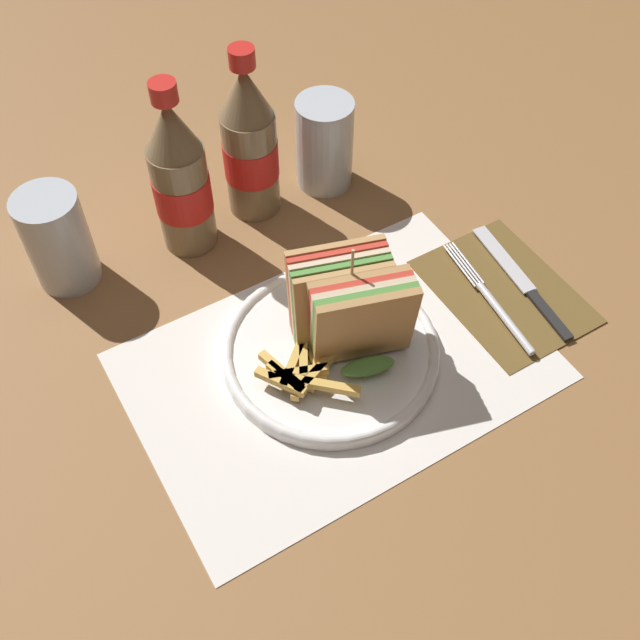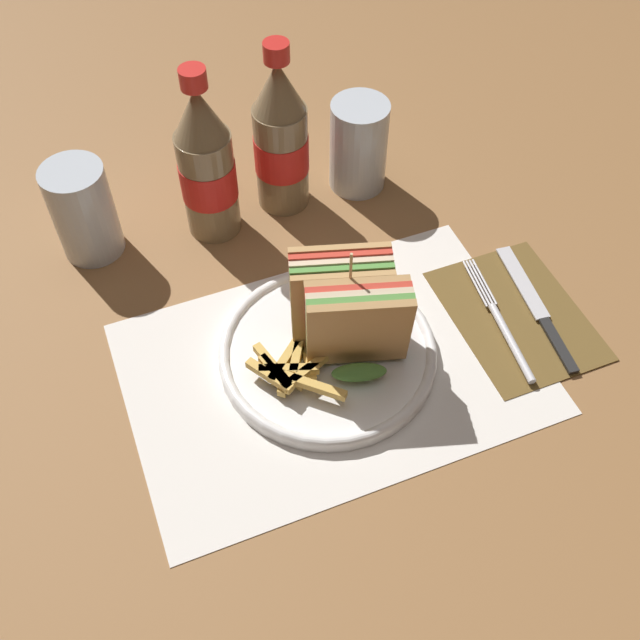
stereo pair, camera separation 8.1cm
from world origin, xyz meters
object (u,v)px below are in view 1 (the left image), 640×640
plate_main (329,349)px  fork (496,306)px  glass_far (60,244)px  coke_bottle_near (180,180)px  glass_near (324,143)px  knife (522,282)px  club_sandwich (351,309)px  coke_bottle_far (250,145)px

plate_main → fork: size_ratio=1.31×
fork → glass_far: bearing=149.4°
coke_bottle_near → glass_near: 0.20m
fork → knife: bearing=22.7°
glass_near → knife: bearing=-69.5°
club_sandwich → coke_bottle_near: coke_bottle_near is taller
glass_far → glass_near: bearing=-1.5°
knife → coke_bottle_near: (-0.31, 0.27, 0.09)m
coke_bottle_far → plate_main: bearing=-99.3°
club_sandwich → coke_bottle_near: (-0.08, 0.25, 0.03)m
fork → glass_near: 0.31m
knife → coke_bottle_far: (-0.21, 0.29, 0.09)m
plate_main → club_sandwich: bearing=-10.1°
glass_near → fork: bearing=-79.9°
coke_bottle_near → coke_bottle_far: (0.10, 0.01, 0.00)m
club_sandwich → glass_far: 0.35m
plate_main → knife: bearing=-7.1°
plate_main → glass_near: (0.15, 0.25, 0.05)m
plate_main → club_sandwich: size_ratio=1.71×
glass_far → knife: bearing=-32.5°
glass_far → plate_main: bearing=-51.6°
knife → glass_near: bearing=117.1°
club_sandwich → knife: size_ratio=0.73×
coke_bottle_near → glass_near: size_ratio=1.85×
coke_bottle_far → fork: bearing=-62.7°
club_sandwich → coke_bottle_near: 0.26m
coke_bottle_near → coke_bottle_far: bearing=8.1°
coke_bottle_near → coke_bottle_far: size_ratio=1.00×
coke_bottle_far → coke_bottle_near: bearing=-171.9°
fork → coke_bottle_far: coke_bottle_far is taller
club_sandwich → glass_far: bearing=131.0°
plate_main → knife: 0.25m
knife → plate_main: bearing=179.5°
club_sandwich → fork: size_ratio=0.77×
plate_main → club_sandwich: (0.02, -0.00, 0.06)m
fork → knife: 0.05m
glass_far → coke_bottle_near: bearing=-7.0°
club_sandwich → knife: (0.23, -0.03, -0.06)m
glass_near → coke_bottle_near: bearing=-177.3°
knife → coke_bottle_far: bearing=132.6°
glass_near → glass_far: same height
plate_main → knife: (0.25, -0.03, -0.00)m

